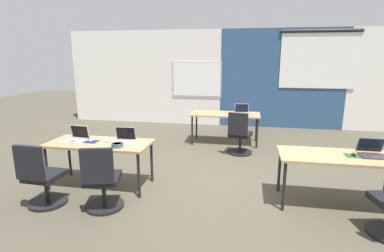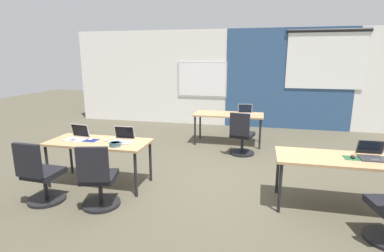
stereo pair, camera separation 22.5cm
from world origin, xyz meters
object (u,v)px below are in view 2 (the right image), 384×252
Objects in this scene: mouse_near_left_inner at (106,140)px; chair_near_left_inner at (98,182)px; laptop_near_left_end at (77,136)px; laptop_far_right at (245,112)px; mouse_near_right_end at (353,157)px; desk_near_right at (338,162)px; chair_near_left_end at (41,178)px; snack_bowl at (115,144)px; desk_near_left at (99,145)px; laptop_near_left_inner at (123,139)px; laptop_near_right_end at (372,155)px; chair_far_right at (242,137)px; mouse_near_left_end at (91,139)px; mouse_far_right at (256,114)px; desk_far_center at (229,116)px.

mouse_near_left_inner is 0.90m from chair_near_left_inner.
laptop_near_left_end is 1.02× the size of laptop_far_right.
laptop_far_right is (-1.54, 2.80, 0.03)m from mouse_near_right_end.
chair_near_left_end is at bearing -168.94° from desk_near_right.
chair_near_left_end reaches higher than snack_bowl.
desk_near_left is 4.66× the size of laptop_near_left_inner.
laptop_near_right_end is at bearing 6.63° from laptop_near_left_end.
snack_bowl is at bearing -176.51° from mouse_near_right_end.
laptop_far_right is at bearing 53.86° from laptop_near_left_end.
chair_far_right is at bearing 44.39° from laptop_near_left_end.
mouse_near_left_end is (-0.14, 0.01, 0.08)m from desk_near_left.
mouse_near_left_inner is 1.07m from chair_near_left_end.
chair_near_left_inner is (-0.00, -0.78, -0.39)m from laptop_near_left_inner.
desk_near_left is at bearing 55.65° from chair_far_right.
laptop_near_left_end is at bearing 179.85° from mouse_near_right_end.
snack_bowl reaches higher than mouse_far_right.
laptop_far_right reaches higher than mouse_far_right.
chair_far_right is (2.26, 2.00, -0.36)m from mouse_near_left_end.
mouse_near_right_end is at bearing 5.85° from laptop_near_left_end.
desk_near_left is at bearing 153.51° from snack_bowl.
mouse_near_left_end is at bearing 3.43° from laptop_near_left_end.
snack_bowl is at bearing -175.56° from laptop_near_right_end.
desk_near_left is 1.74× the size of chair_near_left_inner.
chair_near_left_inner is 9.16× the size of mouse_near_right_end.
mouse_near_left_end is 0.58× the size of snack_bowl.
laptop_near_left_inner reaches higher than mouse_near_right_end.
desk_far_center is 3.51m from laptop_near_left_end.
mouse_near_left_inner reaches higher than desk_far_center.
desk_near_right is 9.01× the size of snack_bowl.
chair_near_left_end is (-4.14, -0.78, -0.36)m from mouse_near_right_end.
mouse_far_right is (2.78, 2.73, -0.03)m from laptop_near_left_end.
desk_far_center is at bearing 60.79° from laptop_near_left_inner.
laptop_near_right_end reaches higher than desk_near_right.
laptop_far_right is at bearing -130.68° from chair_near_left_inner.
desk_near_left is 14.65× the size of mouse_near_left_inner.
laptop_far_right is at bearing -122.92° from chair_near_left_end.
mouse_near_left_inner is (-3.39, 0.05, 0.08)m from desk_near_right.
laptop_far_right is 0.89m from chair_far_right.
mouse_near_left_inner is 0.33× the size of laptop_near_right_end.
laptop_near_right_end reaches higher than mouse_near_right_end.
chair_near_left_inner reaches higher than snack_bowl.
snack_bowl is at bearing -20.68° from mouse_near_left_end.
chair_near_left_inner is at bearing -120.68° from laptop_far_right.
desk_near_right is at bearing -177.16° from mouse_near_right_end.
mouse_near_left_end is (0.25, -0.01, -0.03)m from laptop_near_left_end.
laptop_near_left_inner is 0.96× the size of laptop_near_left_end.
desk_near_right is 4.66× the size of laptop_near_left_inner.
laptop_near_right_end is at bearing 0.23° from mouse_near_left_inner.
chair_near_left_inner is 3.95m from laptop_far_right.
mouse_far_right is at bearing 49.11° from desk_near_left.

